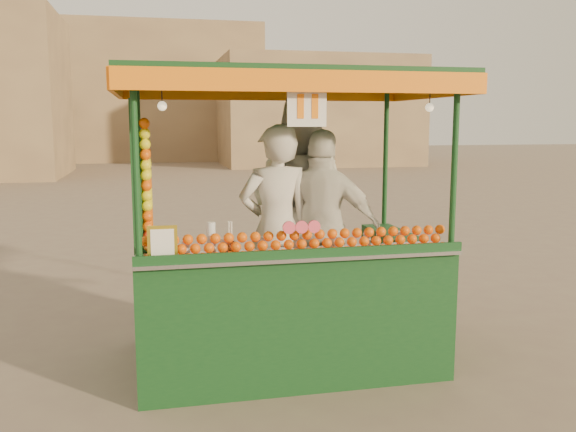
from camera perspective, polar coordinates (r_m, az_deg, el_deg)
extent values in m
plane|color=#6D594E|center=(5.45, -2.93, -12.97)|extent=(90.00, 90.00, 0.00)
cube|color=#A3855C|center=(30.04, 2.59, 9.61)|extent=(9.00, 6.00, 5.00)
cube|color=#A3855C|center=(35.05, -14.73, 10.84)|extent=(14.00, 7.00, 7.00)
cube|color=#0F3918|center=(5.39, -0.39, -11.64)|extent=(2.41, 1.49, 0.28)
cylinder|color=black|center=(5.28, -9.50, -11.89)|extent=(0.33, 0.09, 0.33)
cylinder|color=black|center=(5.60, 8.14, -10.61)|extent=(0.33, 0.09, 0.33)
cube|color=#0F3918|center=(4.67, 1.18, -8.27)|extent=(2.41, 0.28, 0.74)
cube|color=#0F3918|center=(5.21, -12.25, -6.65)|extent=(0.28, 1.21, 0.74)
cube|color=#0F3918|center=(5.63, 10.14, -5.43)|extent=(0.28, 1.21, 0.74)
cube|color=#B2B2B7|center=(4.59, 1.12, -3.57)|extent=(2.41, 0.43, 0.03)
cylinder|color=#0F3918|center=(4.26, -13.86, 3.87)|extent=(0.05, 0.05, 1.30)
cylinder|color=#0F3918|center=(4.80, 15.12, 4.34)|extent=(0.05, 0.05, 1.30)
cylinder|color=#0F3918|center=(5.65, -13.58, 5.00)|extent=(0.05, 0.05, 1.30)
cylinder|color=#0F3918|center=(6.07, 9.01, 5.38)|extent=(0.05, 0.05, 1.30)
cube|color=#0F3918|center=(5.06, -0.42, 12.63)|extent=(2.60, 1.67, 0.07)
cube|color=orange|center=(4.25, 2.02, 12.38)|extent=(2.60, 0.04, 0.15)
cube|color=orange|center=(5.88, -2.17, 11.35)|extent=(2.60, 0.04, 0.15)
cube|color=orange|center=(4.95, -15.61, 11.55)|extent=(0.04, 1.67, 0.15)
cube|color=orange|center=(5.48, 13.26, 11.33)|extent=(0.04, 1.67, 0.15)
cylinder|color=#F04960|center=(4.43, 1.26, -1.03)|extent=(0.09, 0.02, 0.09)
cube|color=gold|center=(4.32, -11.53, -2.58)|extent=(0.20, 0.02, 0.26)
cube|color=white|center=(4.31, 1.75, 10.11)|extent=(0.28, 0.01, 0.28)
sphere|color=#FFE5B2|center=(4.31, -11.56, 9.94)|extent=(0.07, 0.07, 0.07)
sphere|color=#FFE5B2|center=(4.77, 12.96, 9.76)|extent=(0.07, 0.07, 0.07)
imported|color=beige|center=(5.10, -1.11, -1.19)|extent=(0.66, 0.46, 1.72)
imported|color=beige|center=(5.52, 1.05, 0.86)|extent=(1.21, 1.16, 1.96)
imported|color=white|center=(5.20, 3.27, -1.23)|extent=(1.06, 0.82, 1.68)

